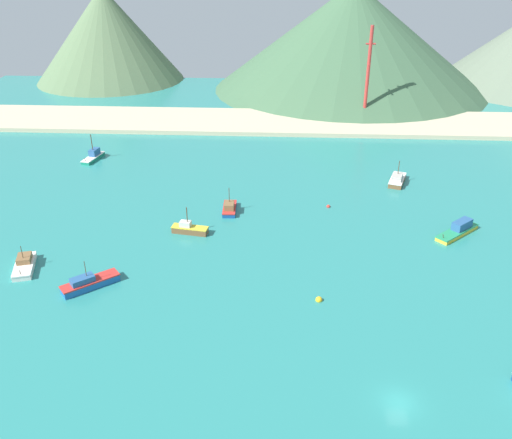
# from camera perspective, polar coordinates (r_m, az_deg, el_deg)

# --- Properties ---
(ground) EXTENTS (260.00, 280.00, 0.50)m
(ground) POSITION_cam_1_polar(r_m,az_deg,el_deg) (92.33, 11.70, -5.10)
(ground) COLOR teal
(fishing_boat_0) EXTENTS (7.09, 3.07, 5.31)m
(fishing_boat_0) POSITION_cam_1_polar(r_m,az_deg,el_deg) (100.91, -7.13, -1.00)
(fishing_boat_0) COLOR brown
(fishing_boat_0) RESTS_ON ground
(fishing_boat_1) EXTENTS (3.86, 8.40, 6.52)m
(fishing_boat_1) POSITION_cam_1_polar(r_m,az_deg,el_deg) (141.43, -16.96, 6.51)
(fishing_boat_1) COLOR #198466
(fishing_boat_1) RESTS_ON ground
(fishing_boat_2) EXTENTS (5.32, 8.44, 5.46)m
(fishing_boat_2) POSITION_cam_1_polar(r_m,az_deg,el_deg) (125.42, 14.85, 4.15)
(fishing_boat_2) COLOR brown
(fishing_boat_2) RESTS_ON ground
(fishing_boat_3) EXTENTS (9.53, 8.98, 2.50)m
(fishing_boat_3) POSITION_cam_1_polar(r_m,az_deg,el_deg) (106.75, 20.83, -1.02)
(fishing_boat_3) COLOR gold
(fishing_boat_3) RESTS_ON ground
(fishing_boat_4) EXTENTS (2.83, 6.78, 5.29)m
(fishing_boat_4) POSITION_cam_1_polar(r_m,az_deg,el_deg) (108.26, -2.85, 1.24)
(fishing_boat_4) COLOR #14478C
(fishing_boat_4) RESTS_ON ground
(fishing_boat_6) EXTENTS (5.05, 8.32, 4.23)m
(fishing_boat_6) POSITION_cam_1_polar(r_m,az_deg,el_deg) (97.52, -23.49, -4.44)
(fishing_boat_6) COLOR silver
(fishing_boat_6) RESTS_ON ground
(fishing_boat_7) EXTENTS (8.60, 7.72, 4.89)m
(fishing_boat_7) POSITION_cam_1_polar(r_m,az_deg,el_deg) (88.78, -17.41, -6.47)
(fishing_boat_7) COLOR #1E5BA8
(fishing_boat_7) RESTS_ON ground
(buoy_0) EXTENTS (1.04, 1.04, 1.04)m
(buoy_0) POSITION_cam_1_polar(r_m,az_deg,el_deg) (82.80, 6.73, -8.51)
(buoy_0) COLOR gold
(buoy_0) RESTS_ON ground
(buoy_1) EXTENTS (0.77, 0.77, 0.77)m
(buoy_1) POSITION_cam_1_polar(r_m,az_deg,el_deg) (111.31, 7.73, 1.38)
(buoy_1) COLOR red
(buoy_1) RESTS_ON ground
(beach_strip) EXTENTS (247.00, 24.45, 1.20)m
(beach_strip) POSITION_cam_1_polar(r_m,az_deg,el_deg) (164.44, 8.15, 10.19)
(beach_strip) COLOR #C6B793
(beach_strip) RESTS_ON ground
(hill_west) EXTENTS (56.97, 56.97, 34.52)m
(hill_west) POSITION_cam_1_polar(r_m,az_deg,el_deg) (225.38, -15.66, 18.49)
(hill_west) COLOR #56704C
(hill_west) RESTS_ON ground
(hill_central) EXTENTS (99.19, 99.19, 36.86)m
(hill_central) POSITION_cam_1_polar(r_m,az_deg,el_deg) (205.81, 10.14, 18.60)
(hill_central) COLOR #3D6042
(hill_central) RESTS_ON ground
(radio_tower) EXTENTS (2.82, 2.25, 28.17)m
(radio_tower) POSITION_cam_1_polar(r_m,az_deg,el_deg) (164.70, 11.85, 14.88)
(radio_tower) COLOR #B7332D
(radio_tower) RESTS_ON ground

